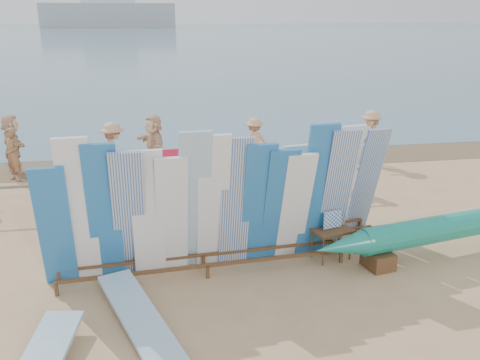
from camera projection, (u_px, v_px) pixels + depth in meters
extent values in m
plane|color=tan|center=(123.00, 271.00, 9.47)|extent=(160.00, 160.00, 0.00)
cube|color=slate|center=(145.00, 33.00, 129.25)|extent=(320.00, 240.00, 0.02)
cube|color=brown|center=(133.00, 164.00, 16.20)|extent=(40.00, 2.60, 0.01)
cube|color=#999EA3|center=(109.00, 16.00, 174.69)|extent=(45.00, 8.00, 8.00)
cube|color=#736757|center=(126.00, 181.00, 12.02)|extent=(12.00, 0.06, 0.06)
cube|color=#736757|center=(39.00, 200.00, 11.80)|extent=(0.08, 0.08, 0.90)
cube|color=#736757|center=(127.00, 195.00, 12.13)|extent=(0.08, 0.08, 0.90)
cube|color=#736757|center=(210.00, 190.00, 12.46)|extent=(0.08, 0.08, 0.90)
cube|color=#736757|center=(289.00, 186.00, 12.79)|extent=(0.08, 0.08, 0.90)
cube|color=#736757|center=(364.00, 181.00, 13.12)|extent=(0.08, 0.08, 0.90)
cube|color=brown|center=(208.00, 266.00, 9.15)|extent=(5.21, 0.38, 0.06)
cube|color=brown|center=(203.00, 255.00, 9.56)|extent=(5.21, 0.38, 0.06)
cube|color=#236CB3|center=(55.00, 228.00, 8.51)|extent=(0.59, 0.66, 2.29)
cube|color=white|center=(79.00, 213.00, 8.53)|extent=(0.59, 0.71, 2.76)
cube|color=#236CB3|center=(104.00, 214.00, 8.64)|extent=(0.60, 0.76, 2.65)
cube|color=silver|center=(129.00, 216.00, 8.75)|extent=(0.60, 0.90, 2.50)
cube|color=white|center=(148.00, 215.00, 8.83)|extent=(0.58, 0.57, 2.47)
cube|color=white|center=(172.00, 217.00, 8.94)|extent=(0.59, 0.70, 2.34)
cube|color=#84B1D3|center=(195.00, 203.00, 8.96)|extent=(0.60, 0.88, 2.78)
cube|color=white|center=(213.00, 204.00, 9.05)|extent=(0.60, 0.79, 2.69)
cube|color=silver|center=(235.00, 204.00, 9.15)|extent=(0.59, 0.69, 2.61)
cube|color=#236CB3|center=(257.00, 205.00, 9.26)|extent=(0.60, 0.77, 2.48)
cube|color=#236CB3|center=(278.00, 207.00, 9.37)|extent=(0.60, 0.81, 2.36)
cube|color=white|center=(295.00, 208.00, 9.46)|extent=(0.60, 0.79, 2.26)
cube|color=#236CB3|center=(316.00, 193.00, 9.47)|extent=(0.59, 0.70, 2.77)
cube|color=silver|center=(336.00, 195.00, 9.58)|extent=(0.60, 0.76, 2.65)
cube|color=brown|center=(331.00, 232.00, 10.56)|extent=(1.90, 0.35, 0.06)
cube|color=brown|center=(322.00, 225.00, 10.94)|extent=(1.90, 0.35, 0.06)
cube|color=white|center=(289.00, 195.00, 10.21)|extent=(0.61, 0.64, 2.20)
cube|color=silver|center=(316.00, 182.00, 10.33)|extent=(0.63, 0.79, 2.62)
cube|color=white|center=(342.00, 182.00, 10.53)|extent=(0.63, 0.81, 2.52)
cube|color=silver|center=(367.00, 181.00, 10.72)|extent=(0.63, 0.82, 2.41)
cube|color=brown|center=(378.00, 260.00, 9.56)|extent=(0.55, 0.62, 0.33)
cylinder|color=#1A917C|center=(449.00, 227.00, 9.99)|extent=(4.01, 1.30, 0.54)
cone|color=#1A917C|center=(342.00, 246.00, 9.15)|extent=(1.16, 0.70, 0.50)
cube|color=brown|center=(332.00, 230.00, 9.78)|extent=(0.86, 0.70, 0.04)
cube|color=white|center=(333.00, 219.00, 9.71)|extent=(0.39, 0.12, 0.36)
cube|color=#84B1D3|center=(141.00, 327.00, 7.78)|extent=(1.46, 2.72, 0.30)
cube|color=red|center=(102.00, 192.00, 12.75)|extent=(0.60, 0.57, 0.05)
cube|color=red|center=(100.00, 180.00, 12.87)|extent=(0.53, 0.27, 0.51)
cube|color=red|center=(169.00, 184.00, 13.40)|extent=(0.51, 0.47, 0.05)
cube|color=red|center=(169.00, 172.00, 13.53)|extent=(0.51, 0.15, 0.51)
cube|color=red|center=(174.00, 175.00, 13.13)|extent=(0.57, 0.88, 0.61)
cube|color=red|center=(172.00, 157.00, 13.31)|extent=(0.52, 0.23, 0.39)
imported|color=beige|center=(338.00, 160.00, 13.56)|extent=(0.47, 0.85, 1.68)
imported|color=tan|center=(254.00, 142.00, 15.82)|extent=(1.01, 0.45, 1.53)
imported|color=tan|center=(370.00, 138.00, 15.80)|extent=(0.58, 1.18, 1.76)
imported|color=#8C6042|center=(84.00, 174.00, 12.58)|extent=(0.99, 0.63, 1.57)
imported|color=beige|center=(12.00, 144.00, 15.17)|extent=(1.07, 1.71, 1.76)
imported|color=#8C6042|center=(13.00, 155.00, 14.39)|extent=(0.62, 0.61, 1.54)
imported|color=tan|center=(114.00, 153.00, 14.12)|extent=(0.84, 1.23, 1.75)
imported|color=beige|center=(154.00, 145.00, 15.00)|extent=(1.08, 1.74, 1.79)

